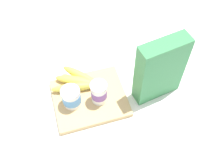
% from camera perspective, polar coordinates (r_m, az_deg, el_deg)
% --- Properties ---
extents(ground_plane, '(2.40, 2.40, 0.00)m').
position_cam_1_polar(ground_plane, '(1.06, -4.80, -3.36)').
color(ground_plane, white).
extents(cutting_board, '(0.28, 0.24, 0.02)m').
position_cam_1_polar(cutting_board, '(1.06, -4.84, -3.06)').
color(cutting_board, tan).
rests_on(cutting_board, ground_plane).
extents(cereal_box, '(0.19, 0.09, 0.28)m').
position_cam_1_polar(cereal_box, '(0.98, 10.31, 2.96)').
color(cereal_box, '#38844C').
rests_on(cereal_box, ground_plane).
extents(yogurt_cup_front, '(0.06, 0.06, 0.10)m').
position_cam_1_polar(yogurt_cup_front, '(1.00, -2.83, -1.85)').
color(yogurt_cup_front, white).
rests_on(yogurt_cup_front, cutting_board).
extents(yogurt_cup_back, '(0.07, 0.07, 0.08)m').
position_cam_1_polar(yogurt_cup_back, '(1.00, -8.77, -2.84)').
color(yogurt_cup_back, white).
rests_on(yogurt_cup_back, cutting_board).
extents(banana_bunch, '(0.20, 0.16, 0.04)m').
position_cam_1_polar(banana_bunch, '(1.07, -7.47, 0.58)').
color(banana_bunch, '#E3D14D').
rests_on(banana_bunch, cutting_board).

